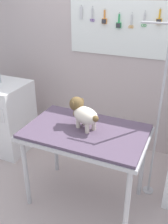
# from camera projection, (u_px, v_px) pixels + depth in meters

# --- Properties ---
(ground) EXTENTS (4.40, 4.00, 0.04)m
(ground) POSITION_uv_depth(u_px,v_px,m) (67.00, 205.00, 2.54)
(ground) COLOR #B4A3A1
(rear_wall_panel) EXTENTS (4.00, 0.11, 2.30)m
(rear_wall_panel) POSITION_uv_depth(u_px,v_px,m) (114.00, 58.00, 3.06)
(rear_wall_panel) COLOR #BCACAC
(rear_wall_panel) RESTS_ON ground
(grooming_table) EXTENTS (1.08, 0.68, 0.80)m
(grooming_table) POSITION_uv_depth(u_px,v_px,m) (86.00, 137.00, 2.27)
(grooming_table) COLOR #B7B7BC
(grooming_table) RESTS_ON ground
(grooming_arm) EXTENTS (0.30, 0.11, 1.68)m
(grooming_arm) POSITION_uv_depth(u_px,v_px,m) (156.00, 125.00, 2.34)
(grooming_arm) COLOR #B7B7BC
(grooming_arm) RESTS_ON ground
(dog) EXTENTS (0.35, 0.26, 0.26)m
(dog) POSITION_uv_depth(u_px,v_px,m) (83.00, 113.00, 2.22)
(dog) COLOR beige
(dog) RESTS_ON grooming_table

